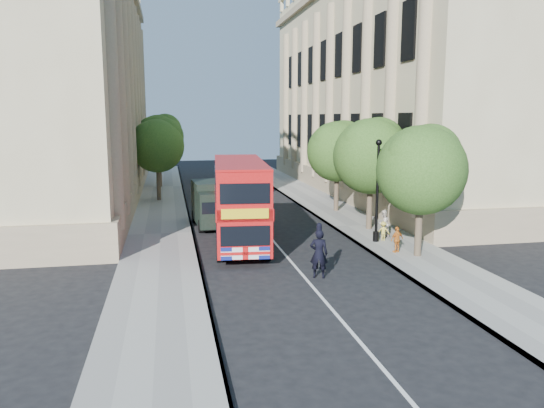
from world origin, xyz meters
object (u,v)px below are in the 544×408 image
lamp_post (377,195)px  double_decker_bus (240,200)px  box_van (211,205)px  police_constable (319,254)px  woman_pedestrian (384,224)px

lamp_post → double_decker_bus: 6.89m
box_van → police_constable: 11.36m
double_decker_bus → box_van: double_decker_bus is taller
lamp_post → box_van: lamp_post is taller
woman_pedestrian → lamp_post: bearing=19.4°
box_van → woman_pedestrian: (8.58, -5.04, -0.43)m
box_van → woman_pedestrian: 9.96m
double_decker_bus → box_van: bearing=107.4°
double_decker_bus → lamp_post: bearing=-4.7°
double_decker_bus → woman_pedestrian: 7.68m
woman_pedestrian → box_van: bearing=-58.3°
lamp_post → double_decker_bus: bearing=170.5°
lamp_post → woman_pedestrian: 1.98m
box_van → police_constable: (3.39, -10.84, -0.29)m
woman_pedestrian → police_constable: bearing=20.3°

